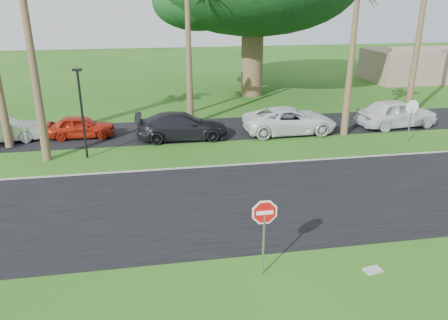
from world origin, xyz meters
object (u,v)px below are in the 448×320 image
car_red (81,127)px  stop_sign_near (264,222)px  car_dark (182,126)px  stop_sign_far (411,112)px  car_silver (2,130)px  car_pickup (397,113)px  car_minivan (290,121)px

car_red → stop_sign_near: bearing=-153.8°
stop_sign_near → car_dark: bearing=95.4°
stop_sign_near → stop_sign_far: size_ratio=1.00×
car_red → car_dark: size_ratio=0.73×
stop_sign_far → car_silver: stop_sign_far is taller
stop_sign_far → car_silver: (-23.06, 3.97, -1.06)m
stop_sign_near → car_silver: (-11.56, 14.97, -1.06)m
stop_sign_far → car_silver: size_ratio=0.60×
car_silver → car_pickup: bearing=-102.4°
stop_sign_far → car_red: stop_sign_far is taller
stop_sign_near → car_red: stop_sign_near is taller
car_red → car_dark: 6.04m
stop_sign_near → car_pickup: size_ratio=0.50×
car_red → car_minivan: size_ratio=0.69×
stop_sign_near → car_minivan: 14.90m
car_dark → car_silver: bearing=84.0°
car_pickup → stop_sign_near: bearing=131.4°
car_red → car_dark: (5.90, -1.30, 0.11)m
car_red → car_pickup: car_pickup is taller
stop_sign_near → stop_sign_far: same height
stop_sign_far → car_pickup: bearing=-108.3°
stop_sign_near → car_minivan: size_ratio=0.46×
stop_sign_far → stop_sign_near: bearing=43.7°
stop_sign_far → car_pickup: size_ratio=0.50×
stop_sign_far → car_minivan: 6.90m
stop_sign_near → car_silver: stop_sign_near is taller
car_silver → car_minivan: 16.90m
car_dark → stop_sign_near: bearing=-174.3°
car_minivan → car_pickup: (7.20, 0.17, 0.10)m
car_pickup → stop_sign_far: bearing=154.8°
car_silver → car_dark: car_dark is taller
car_minivan → car_pickup: car_pickup is taller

